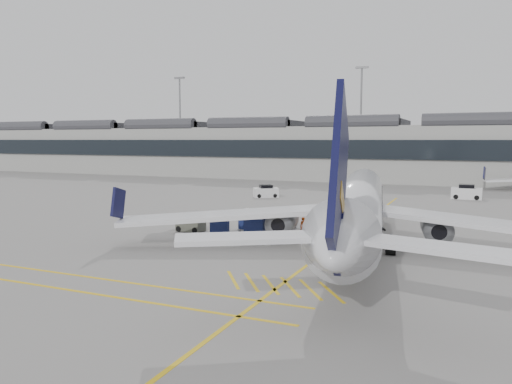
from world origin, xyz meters
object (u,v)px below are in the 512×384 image
at_px(ramp_agent_a, 303,227).
at_px(pushback_tug, 191,225).
at_px(belt_loader, 356,228).
at_px(ramp_agent_b, 279,230).
at_px(baggage_cart_a, 287,218).
at_px(airliner_main, 356,207).

height_order(ramp_agent_a, pushback_tug, ramp_agent_a).
xyz_separation_m(belt_loader, ramp_agent_a, (-3.91, -2.99, 0.33)).
height_order(ramp_agent_b, pushback_tug, ramp_agent_b).
height_order(baggage_cart_a, pushback_tug, baggage_cart_a).
height_order(ramp_agent_a, ramp_agent_b, ramp_agent_b).
bearing_deg(airliner_main, pushback_tug, 167.19).
relative_size(airliner_main, ramp_agent_a, 24.45).
bearing_deg(ramp_agent_b, ramp_agent_a, -156.12).
bearing_deg(airliner_main, ramp_agent_a, 142.23).
bearing_deg(pushback_tug, baggage_cart_a, 35.87).
xyz_separation_m(baggage_cart_a, pushback_tug, (-7.46, -5.05, -0.33)).
xyz_separation_m(airliner_main, ramp_agent_a, (-5.15, 2.77, -2.37)).
relative_size(baggage_cart_a, ramp_agent_b, 0.96).
bearing_deg(baggage_cart_a, belt_loader, -4.12).
relative_size(airliner_main, ramp_agent_b, 22.44).
bearing_deg(baggage_cart_a, pushback_tug, -148.39).
relative_size(airliner_main, baggage_cart_a, 23.47).
xyz_separation_m(belt_loader, pushback_tug, (-14.07, -4.86, 0.10)).
bearing_deg(belt_loader, airliner_main, -95.29).
xyz_separation_m(airliner_main, baggage_cart_a, (-7.85, 5.95, -2.28)).
bearing_deg(ramp_agent_a, pushback_tug, 159.29).
height_order(belt_loader, ramp_agent_b, ramp_agent_b).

